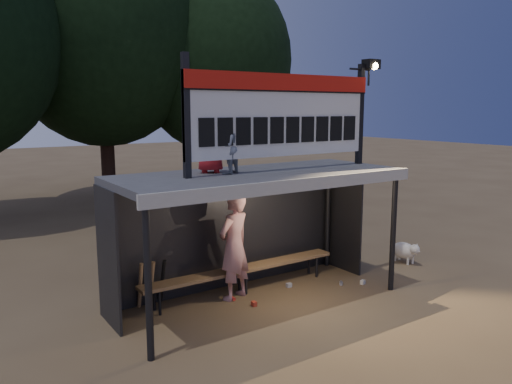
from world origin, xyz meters
The scene contains 12 objects.
ground centered at (0.00, 0.00, 0.00)m, with size 80.00×80.00×0.00m, color brown.
player centered at (-0.28, 0.39, 0.97)m, with size 0.71×0.47×1.95m, color silver.
child_a centered at (-0.58, 0.08, 2.77)m, with size 0.44×0.34×0.90m, color slate.
child_b centered at (-0.73, 0.38, 2.87)m, with size 0.54×0.35×1.10m, color #AC1A20.
dugout_shelter centered at (0.00, 0.24, 1.85)m, with size 5.10×2.08×2.32m.
scoreboard_assembly centered at (0.56, -0.01, 3.32)m, with size 4.10×0.27×1.99m.
bench centered at (0.00, 0.55, 0.43)m, with size 4.00×0.35×0.48m.
tree_mid centered at (1.00, 11.50, 6.17)m, with size 7.22×7.22×10.36m.
tree_right centered at (5.00, 10.50, 5.19)m, with size 6.08×6.08×8.72m.
dog centered at (3.96, 0.06, 0.28)m, with size 0.36×0.81×0.49m.
bats centered at (-1.68, 0.82, 0.43)m, with size 0.47×0.33×0.84m.
litter centered at (0.86, -0.03, 0.04)m, with size 2.63×0.82×0.08m.
Camera 1 is at (-4.74, -6.95, 3.39)m, focal length 35.00 mm.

